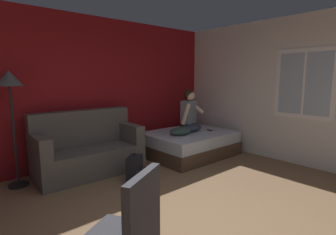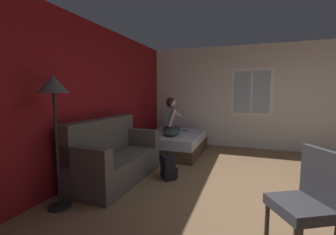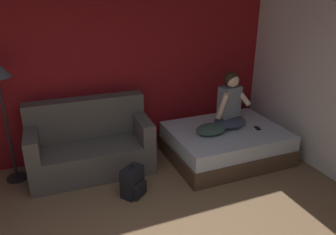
{
  "view_description": "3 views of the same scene",
  "coord_description": "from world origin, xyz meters",
  "px_view_note": "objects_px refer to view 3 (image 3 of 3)",
  "views": [
    {
      "loc": [
        -1.78,
        -1.52,
        1.6
      ],
      "look_at": [
        1.35,
        2.07,
        0.87
      ],
      "focal_mm": 28.0,
      "sensor_mm": 36.0,
      "label": 1
    },
    {
      "loc": [
        -3.16,
        0.48,
        1.49
      ],
      "look_at": [
        0.95,
        1.94,
        0.99
      ],
      "focal_mm": 24.0,
      "sensor_mm": 36.0,
      "label": 2
    },
    {
      "loc": [
        -0.55,
        -1.75,
        2.56
      ],
      "look_at": [
        1.06,
        2.2,
        0.82
      ],
      "focal_mm": 35.0,
      "sensor_mm": 36.0,
      "label": 3
    }
  ],
  "objects_px": {
    "backpack": "(133,182)",
    "throw_pillow": "(211,129)",
    "cell_phone": "(257,128)",
    "person_seated": "(230,105)",
    "bed": "(226,143)",
    "couch": "(90,145)"
  },
  "relations": [
    {
      "from": "bed",
      "to": "couch",
      "type": "xyz_separation_m",
      "value": [
        -2.03,
        0.42,
        0.16
      ]
    },
    {
      "from": "backpack",
      "to": "couch",
      "type": "bearing_deg",
      "value": 113.72
    },
    {
      "from": "couch",
      "to": "person_seated",
      "type": "height_order",
      "value": "person_seated"
    },
    {
      "from": "cell_phone",
      "to": "backpack",
      "type": "bearing_deg",
      "value": 22.37
    },
    {
      "from": "bed",
      "to": "backpack",
      "type": "relative_size",
      "value": 3.85
    },
    {
      "from": "bed",
      "to": "couch",
      "type": "height_order",
      "value": "couch"
    },
    {
      "from": "throw_pillow",
      "to": "cell_phone",
      "type": "xyz_separation_m",
      "value": [
        0.77,
        -0.11,
        -0.07
      ]
    },
    {
      "from": "bed",
      "to": "throw_pillow",
      "type": "distance_m",
      "value": 0.44
    },
    {
      "from": "couch",
      "to": "throw_pillow",
      "type": "distance_m",
      "value": 1.78
    },
    {
      "from": "throw_pillow",
      "to": "cell_phone",
      "type": "relative_size",
      "value": 3.33
    },
    {
      "from": "bed",
      "to": "cell_phone",
      "type": "height_order",
      "value": "cell_phone"
    },
    {
      "from": "bed",
      "to": "throw_pillow",
      "type": "xyz_separation_m",
      "value": [
        -0.31,
        -0.05,
        0.31
      ]
    },
    {
      "from": "backpack",
      "to": "throw_pillow",
      "type": "bearing_deg",
      "value": 16.42
    },
    {
      "from": "bed",
      "to": "backpack",
      "type": "xyz_separation_m",
      "value": [
        -1.65,
        -0.44,
        -0.04
      ]
    },
    {
      "from": "throw_pillow",
      "to": "cell_phone",
      "type": "height_order",
      "value": "throw_pillow"
    },
    {
      "from": "bed",
      "to": "couch",
      "type": "bearing_deg",
      "value": 168.38
    },
    {
      "from": "bed",
      "to": "person_seated",
      "type": "xyz_separation_m",
      "value": [
        0.09,
        0.1,
        0.6
      ]
    },
    {
      "from": "person_seated",
      "to": "backpack",
      "type": "relative_size",
      "value": 1.91
    },
    {
      "from": "backpack",
      "to": "throw_pillow",
      "type": "height_order",
      "value": "throw_pillow"
    },
    {
      "from": "bed",
      "to": "person_seated",
      "type": "bearing_deg",
      "value": 46.25
    },
    {
      "from": "bed",
      "to": "cell_phone",
      "type": "xyz_separation_m",
      "value": [
        0.46,
        -0.16,
        0.25
      ]
    },
    {
      "from": "couch",
      "to": "person_seated",
      "type": "relative_size",
      "value": 1.97
    }
  ]
}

